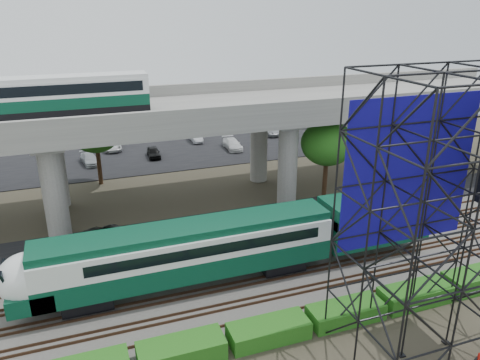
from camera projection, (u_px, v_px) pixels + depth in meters
name	position (u px, v px, depth m)	size (l,w,h in m)	color
ground	(228.00, 300.00, 29.91)	(140.00, 140.00, 0.00)	#474233
ballast_bed	(218.00, 282.00, 31.63)	(90.00, 12.00, 0.20)	slate
service_road	(188.00, 229.00, 39.13)	(90.00, 5.00, 0.08)	black
parking_lot	(144.00, 151.00, 59.79)	(90.00, 18.00, 0.08)	black
harbor_water	(123.00, 115.00, 79.15)	(140.00, 40.00, 0.03)	#476474
rail_tracks	(218.00, 280.00, 31.57)	(90.00, 9.52, 0.16)	#472D1E
commuter_train	(220.00, 245.00, 30.71)	(29.30, 3.06, 4.30)	black
overpass	(163.00, 120.00, 40.89)	(80.00, 12.00, 12.40)	#9E9B93
scaffold_tower	(445.00, 226.00, 23.01)	(9.36, 6.36, 15.00)	black
hedge_strip	(269.00, 330.00, 26.25)	(34.60, 1.80, 1.20)	#185613
trees	(117.00, 153.00, 40.67)	(40.94, 16.94, 7.69)	#382314
suv	(98.00, 238.00, 36.05)	(2.44, 5.30, 1.47)	black
parked_cars	(156.00, 146.00, 59.75)	(40.46, 9.78, 1.31)	#BBBBBB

